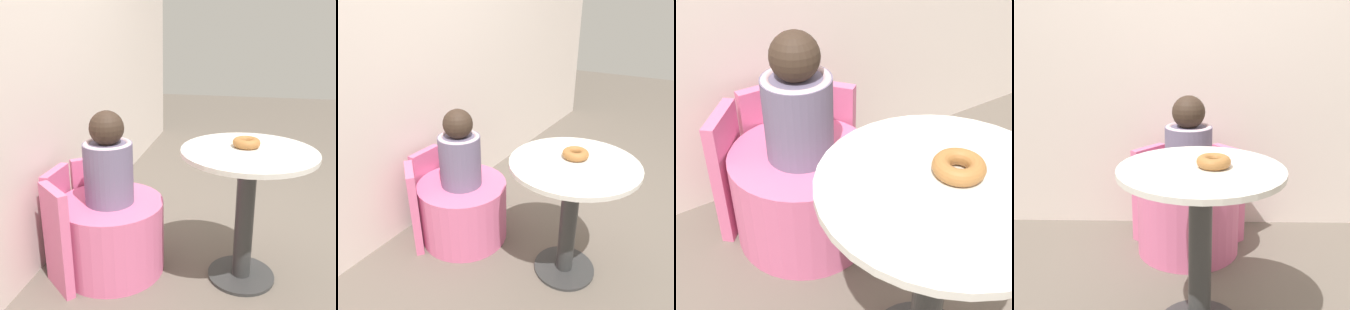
{
  "view_description": "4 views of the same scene",
  "coord_description": "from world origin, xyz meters",
  "views": [
    {
      "loc": [
        -1.95,
        -0.02,
        1.32
      ],
      "look_at": [
        -0.04,
        0.39,
        0.68
      ],
      "focal_mm": 42.0,
      "sensor_mm": 36.0,
      "label": 1
    },
    {
      "loc": [
        -1.52,
        -0.52,
        1.5
      ],
      "look_at": [
        -0.05,
        0.39,
        0.68
      ],
      "focal_mm": 35.0,
      "sensor_mm": 36.0,
      "label": 2
    },
    {
      "loc": [
        -0.75,
        -0.67,
        1.49
      ],
      "look_at": [
        -0.1,
        0.37,
        0.61
      ],
      "focal_mm": 50.0,
      "sensor_mm": 36.0,
      "label": 3
    },
    {
      "loc": [
        -0.07,
        -1.81,
        1.3
      ],
      "look_at": [
        -0.12,
        0.35,
        0.68
      ],
      "focal_mm": 50.0,
      "sensor_mm": 36.0,
      "label": 4
    }
  ],
  "objects": [
    {
      "name": "back_wall",
      "position": [
        0.0,
        1.13,
        1.2
      ],
      "size": [
        6.0,
        0.06,
        2.4
      ],
      "color": "silver",
      "rests_on": "ground_plane"
    },
    {
      "name": "round_table",
      "position": [
        -0.04,
        -0.03,
        0.53
      ],
      "size": [
        0.68,
        0.68,
        0.74
      ],
      "color": "#333333",
      "rests_on": "ground_plane"
    },
    {
      "name": "tub_chair",
      "position": [
        -0.1,
        0.7,
        0.21
      ],
      "size": [
        0.59,
        0.59,
        0.41
      ],
      "color": "#DB6693",
      "rests_on": "ground_plane"
    },
    {
      "name": "booth_backrest",
      "position": [
        -0.1,
        0.94,
        0.29
      ],
      "size": [
        0.69,
        0.25,
        0.57
      ],
      "color": "#DB6693",
      "rests_on": "ground_plane"
    },
    {
      "name": "child_figure",
      "position": [
        -0.1,
        0.7,
        0.64
      ],
      "size": [
        0.26,
        0.26,
        0.5
      ],
      "color": "slate",
      "rests_on": "tub_chair"
    },
    {
      "name": "donut",
      "position": [
        0.01,
        -0.01,
        0.76
      ],
      "size": [
        0.14,
        0.14,
        0.05
      ],
      "color": "#9E6633",
      "rests_on": "round_table"
    }
  ]
}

